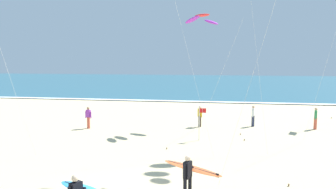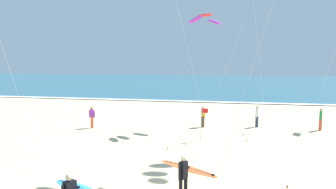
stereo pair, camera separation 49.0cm
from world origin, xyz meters
The scene contains 9 objects.
ocean_water centered at (0.00, 56.64, 0.04)m, with size 160.00×60.00×0.08m, color #2D6075.
shoreline_foam centered at (0.00, 26.94, 0.09)m, with size 160.00×1.08×0.01m, color white.
surfer_trailing centered at (1.64, 1.09, 1.05)m, with size 2.36×1.37×1.71m.
kite_arc_scarlet_near centered at (1.32, 13.46, 7.94)m, with size 4.13×3.57×8.32m.
bystander_purple_top centered at (-6.80, 11.59, 0.81)m, with size 0.50×0.22×1.59m.
bystander_green_top centered at (9.55, 13.97, 0.81)m, with size 0.27×0.48×1.59m.
bystander_yellow_top centered at (1.23, 13.43, 0.81)m, with size 0.35×0.40×1.59m.
bystander_white_top centered at (5.19, 14.23, 0.81)m, with size 0.25×0.49×1.59m.
lifeguard_flag centered at (1.49, 9.50, 1.27)m, with size 0.44×0.05×2.10m.
Camera 1 is at (2.64, -9.80, 5.10)m, focal length 33.56 mm.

